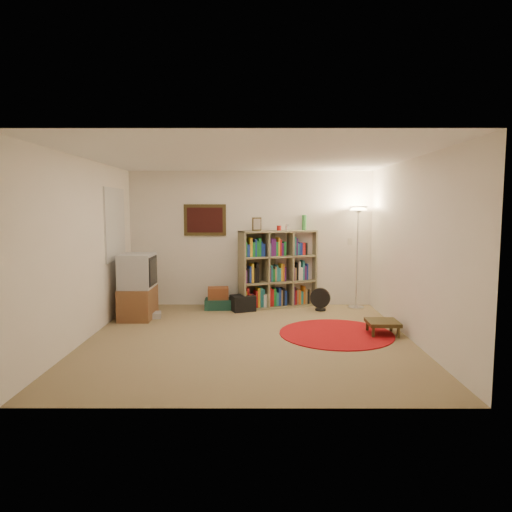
{
  "coord_description": "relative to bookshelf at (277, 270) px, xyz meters",
  "views": [
    {
      "loc": [
        0.11,
        -6.24,
        1.82
      ],
      "look_at": [
        0.1,
        0.6,
        1.1
      ],
      "focal_mm": 32.0,
      "sensor_mm": 36.0,
      "label": 1
    }
  ],
  "objects": [
    {
      "name": "room",
      "position": [
        -0.53,
        -2.02,
        0.58
      ],
      "size": [
        4.54,
        4.54,
        2.54
      ],
      "color": "olive",
      "rests_on": "ground"
    },
    {
      "name": "bookshelf",
      "position": [
        0.0,
        0.0,
        0.0
      ],
      "size": [
        1.47,
        0.85,
        1.69
      ],
      "rotation": [
        0.0,
        0.0,
        0.34
      ],
      "color": "#7D7453",
      "rests_on": "ground"
    },
    {
      "name": "floor_lamp",
      "position": [
        1.45,
        -0.14,
        0.86
      ],
      "size": [
        0.42,
        0.42,
        1.85
      ],
      "rotation": [
        0.0,
        0.0,
        -0.19
      ],
      "color": "white",
      "rests_on": "ground"
    },
    {
      "name": "floor_fan",
      "position": [
        0.77,
        -0.33,
        -0.48
      ],
      "size": [
        0.36,
        0.24,
        0.41
      ],
      "rotation": [
        0.0,
        0.0,
        -0.33
      ],
      "color": "black",
      "rests_on": "ground"
    },
    {
      "name": "tv_stand",
      "position": [
        -2.33,
        -0.89,
        -0.17
      ],
      "size": [
        0.53,
        0.74,
        1.08
      ],
      "rotation": [
        0.0,
        0.0,
        -0.0
      ],
      "color": "brown",
      "rests_on": "ground"
    },
    {
      "name": "dvd_box",
      "position": [
        -2.1,
        -0.88,
        -0.64
      ],
      "size": [
        0.32,
        0.28,
        0.09
      ],
      "rotation": [
        0.0,
        0.0,
        0.17
      ],
      "color": "#B0B1B5",
      "rests_on": "ground"
    },
    {
      "name": "suitcase",
      "position": [
        -1.02,
        -0.18,
        -0.59
      ],
      "size": [
        0.58,
        0.39,
        0.18
      ],
      "rotation": [
        0.0,
        0.0,
        0.04
      ],
      "color": "#14372E",
      "rests_on": "ground"
    },
    {
      "name": "wicker_basket",
      "position": [
        -1.06,
        -0.19,
        -0.4
      ],
      "size": [
        0.39,
        0.3,
        0.21
      ],
      "rotation": [
        0.0,
        0.0,
        0.09
      ],
      "color": "brown",
      "rests_on": "suitcase"
    },
    {
      "name": "duffel_bag",
      "position": [
        -0.61,
        -0.34,
        -0.55
      ],
      "size": [
        0.49,
        0.45,
        0.28
      ],
      "rotation": [
        0.0,
        0.0,
        0.37
      ],
      "color": "black",
      "rests_on": "ground"
    },
    {
      "name": "paper_towel",
      "position": [
        -0.23,
        -0.16,
        -0.55
      ],
      "size": [
        0.16,
        0.16,
        0.26
      ],
      "rotation": [
        0.0,
        0.0,
        0.36
      ],
      "color": "white",
      "rests_on": "ground"
    },
    {
      "name": "red_rug",
      "position": [
        0.79,
        -1.85,
        -0.68
      ],
      "size": [
        1.65,
        1.65,
        0.01
      ],
      "color": "maroon",
      "rests_on": "ground"
    },
    {
      "name": "side_table",
      "position": [
        1.45,
        -1.87,
        -0.51
      ],
      "size": [
        0.44,
        0.44,
        0.2
      ],
      "rotation": [
        0.0,
        0.0,
        -0.0
      ],
      "color": "#322811",
      "rests_on": "ground"
    }
  ]
}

